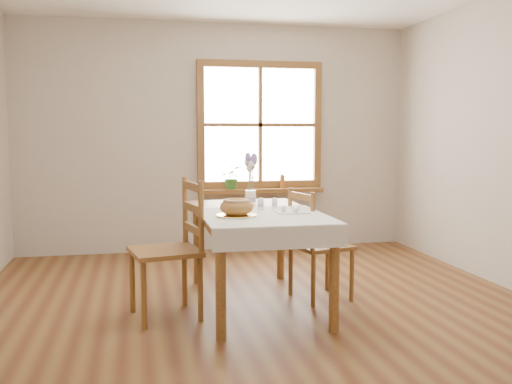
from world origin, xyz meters
TOP-DOWN VIEW (x-y plane):
  - ground at (0.00, 0.00)m, footprint 5.00×5.00m
  - room_walls at (0.00, 0.00)m, footprint 4.60×5.10m
  - window at (0.50, 2.47)m, footprint 1.46×0.08m
  - window_sill at (0.50, 2.40)m, footprint 1.46×0.20m
  - dining_table at (0.00, 0.30)m, footprint 0.90×1.60m
  - table_linen at (0.00, -0.00)m, footprint 0.91×0.99m
  - chair_left at (-0.72, 0.13)m, footprint 0.58×0.57m
  - chair_right at (0.55, 0.35)m, footprint 0.53×0.52m
  - bread_plate at (-0.21, -0.03)m, footprint 0.34×0.34m
  - bread_loaf at (-0.21, -0.03)m, footprint 0.24×0.24m
  - egg_napkin at (0.23, 0.08)m, footprint 0.24×0.20m
  - eggs at (0.23, 0.08)m, footprint 0.18×0.17m
  - salt_shaker at (0.03, 0.28)m, footprint 0.06×0.06m
  - pepper_shaker at (0.16, 0.36)m, footprint 0.05×0.05m
  - flower_vase at (0.05, 0.77)m, footprint 0.12×0.12m
  - lavender_bouquet at (0.05, 0.77)m, footprint 0.17×0.17m
  - potted_plant at (0.16, 2.40)m, footprint 0.31×0.33m
  - amber_bottle at (0.75, 2.40)m, footprint 0.07×0.07m

SIDE VIEW (x-z plane):
  - ground at x=0.00m, z-range 0.00..0.00m
  - chair_right at x=0.55m, z-range 0.00..0.91m
  - chair_left at x=-0.72m, z-range 0.00..1.02m
  - dining_table at x=0.00m, z-range 0.29..1.04m
  - window_sill at x=0.50m, z-range 0.66..0.71m
  - table_linen at x=0.00m, z-range 0.75..0.76m
  - egg_napkin at x=0.23m, z-range 0.76..0.77m
  - bread_plate at x=-0.21m, z-range 0.76..0.78m
  - eggs at x=0.23m, z-range 0.77..0.81m
  - amber_bottle at x=0.75m, z-range 0.71..0.88m
  - flower_vase at x=0.05m, z-range 0.75..0.86m
  - pepper_shaker at x=0.16m, z-range 0.76..0.85m
  - salt_shaker at x=0.03m, z-range 0.76..0.86m
  - potted_plant at x=0.16m, z-range 0.71..0.92m
  - bread_loaf at x=-0.21m, z-range 0.78..0.91m
  - lavender_bouquet at x=0.05m, z-range 0.86..1.17m
  - window at x=0.50m, z-range 0.72..2.18m
  - room_walls at x=0.00m, z-range 0.38..3.03m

